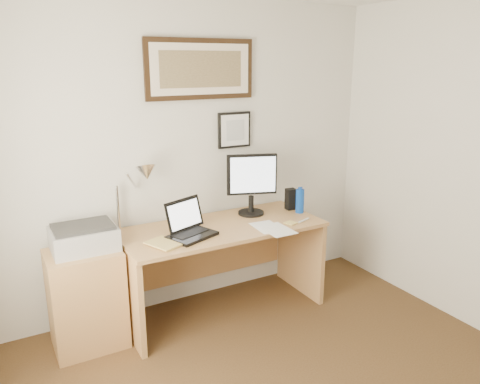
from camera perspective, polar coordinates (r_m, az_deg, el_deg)
wall_back at (r=3.85m, az=-6.79°, el=4.16°), size 3.50×0.02×2.50m
side_cabinet at (r=3.61m, az=-18.18°, el=-12.29°), size 0.50×0.40×0.73m
water_bottle at (r=4.05m, az=7.31°, el=-1.09°), size 0.07×0.07×0.21m
bottle_cap at (r=4.02m, az=7.37°, el=0.46°), size 0.04×0.04×0.02m
speaker at (r=4.13m, az=6.20°, el=-0.86°), size 0.09×0.08×0.19m
paper_sheet_a at (r=3.70m, az=3.29°, el=-4.27°), size 0.21×0.29×0.00m
paper_sheet_b at (r=3.64m, az=4.53°, el=-4.60°), size 0.21×0.29×0.00m
sticky_pad at (r=3.78m, az=6.20°, el=-3.77°), size 0.10×0.10×0.01m
marker_pen at (r=3.85m, az=7.74°, el=-3.46°), size 0.14×0.06×0.02m
book at (r=3.33m, az=-10.39°, el=-6.67°), size 0.26×0.29×0.02m
desk at (r=3.88m, az=-2.74°, el=-7.04°), size 1.60×0.70×0.75m
laptop at (r=3.53m, az=-6.22°, el=-4.36°), size 0.40×0.40×0.26m
lcd_monitor at (r=3.92m, az=1.45°, el=1.31°), size 0.41×0.22×0.52m
printer at (r=3.47m, az=-18.50°, el=-5.28°), size 0.44×0.34×0.18m
desk_lamp at (r=3.56m, az=-11.66°, el=1.95°), size 0.29×0.27×0.53m
picture_large at (r=3.81m, az=-4.81°, el=14.70°), size 0.92×0.04×0.47m
picture_small at (r=3.98m, az=-0.69°, el=7.57°), size 0.30×0.03×0.30m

